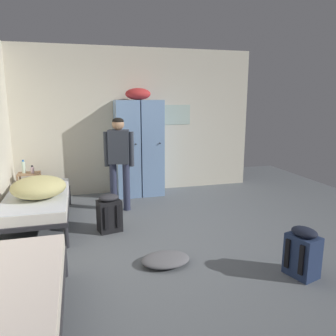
{
  "coord_description": "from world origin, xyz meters",
  "views": [
    {
      "loc": [
        -1.17,
        -3.98,
        1.89
      ],
      "look_at": [
        0.0,
        0.26,
        0.95
      ],
      "focal_mm": 35.21,
      "sensor_mm": 36.0,
      "label": 1
    }
  ],
  "objects_px": {
    "bed_left_rear": "(38,201)",
    "lotion_bottle": "(32,170)",
    "water_bottle": "(24,167)",
    "backpack_navy": "(303,253)",
    "bedding_heap": "(39,187)",
    "clothes_pile_grey": "(165,260)",
    "locker_bank": "(139,146)",
    "backpack_black": "(109,214)",
    "shelf_unit": "(30,185)",
    "person_traveler": "(119,155)",
    "bed_left_front": "(1,300)"
  },
  "relations": [
    {
      "from": "shelf_unit",
      "to": "person_traveler",
      "type": "relative_size",
      "value": 0.36
    },
    {
      "from": "locker_bank",
      "to": "clothes_pile_grey",
      "type": "height_order",
      "value": "locker_bank"
    },
    {
      "from": "locker_bank",
      "to": "bedding_heap",
      "type": "xyz_separation_m",
      "value": [
        -1.72,
        -1.41,
        -0.33
      ]
    },
    {
      "from": "shelf_unit",
      "to": "lotion_bottle",
      "type": "relative_size",
      "value": 3.98
    },
    {
      "from": "backpack_navy",
      "to": "bed_left_rear",
      "type": "bearing_deg",
      "value": 141.55
    },
    {
      "from": "locker_bank",
      "to": "backpack_navy",
      "type": "relative_size",
      "value": 3.76
    },
    {
      "from": "shelf_unit",
      "to": "bedding_heap",
      "type": "xyz_separation_m",
      "value": [
        0.31,
        -1.35,
        0.3
      ]
    },
    {
      "from": "locker_bank",
      "to": "bedding_heap",
      "type": "bearing_deg",
      "value": -140.61
    },
    {
      "from": "bedding_heap",
      "to": "clothes_pile_grey",
      "type": "height_order",
      "value": "bedding_heap"
    },
    {
      "from": "bed_left_rear",
      "to": "backpack_navy",
      "type": "bearing_deg",
      "value": -38.45
    },
    {
      "from": "locker_bank",
      "to": "backpack_black",
      "type": "xyz_separation_m",
      "value": [
        -0.77,
        -1.71,
        -0.71
      ]
    },
    {
      "from": "backpack_black",
      "to": "lotion_bottle",
      "type": "bearing_deg",
      "value": 126.28
    },
    {
      "from": "bedding_heap",
      "to": "clothes_pile_grey",
      "type": "relative_size",
      "value": 1.33
    },
    {
      "from": "bedding_heap",
      "to": "clothes_pile_grey",
      "type": "bearing_deg",
      "value": -44.8
    },
    {
      "from": "bed_left_rear",
      "to": "backpack_navy",
      "type": "height_order",
      "value": "backpack_navy"
    },
    {
      "from": "bedding_heap",
      "to": "lotion_bottle",
      "type": "xyz_separation_m",
      "value": [
        -0.24,
        1.31,
        -0.01
      ]
    },
    {
      "from": "shelf_unit",
      "to": "lotion_bottle",
      "type": "height_order",
      "value": "lotion_bottle"
    },
    {
      "from": "locker_bank",
      "to": "lotion_bottle",
      "type": "relative_size",
      "value": 14.45
    },
    {
      "from": "water_bottle",
      "to": "clothes_pile_grey",
      "type": "height_order",
      "value": "water_bottle"
    },
    {
      "from": "bed_left_rear",
      "to": "water_bottle",
      "type": "xyz_separation_m",
      "value": [
        -0.33,
        1.17,
        0.3
      ]
    },
    {
      "from": "lotion_bottle",
      "to": "backpack_navy",
      "type": "xyz_separation_m",
      "value": [
        3.07,
        -3.41,
        -0.37
      ]
    },
    {
      "from": "water_bottle",
      "to": "lotion_bottle",
      "type": "relative_size",
      "value": 1.67
    },
    {
      "from": "lotion_bottle",
      "to": "backpack_navy",
      "type": "bearing_deg",
      "value": -47.95
    },
    {
      "from": "bed_left_rear",
      "to": "lotion_bottle",
      "type": "relative_size",
      "value": 13.26
    },
    {
      "from": "locker_bank",
      "to": "lotion_bottle",
      "type": "bearing_deg",
      "value": -177.19
    },
    {
      "from": "lotion_bottle",
      "to": "backpack_black",
      "type": "bearing_deg",
      "value": -53.72
    },
    {
      "from": "bedding_heap",
      "to": "water_bottle",
      "type": "xyz_separation_m",
      "value": [
        -0.39,
        1.37,
        0.04
      ]
    },
    {
      "from": "water_bottle",
      "to": "person_traveler",
      "type": "bearing_deg",
      "value": -26.58
    },
    {
      "from": "bedding_heap",
      "to": "backpack_black",
      "type": "relative_size",
      "value": 1.37
    },
    {
      "from": "bedding_heap",
      "to": "backpack_black",
      "type": "bearing_deg",
      "value": -17.63
    },
    {
      "from": "shelf_unit",
      "to": "person_traveler",
      "type": "distance_m",
      "value": 1.82
    },
    {
      "from": "person_traveler",
      "to": "backpack_black",
      "type": "relative_size",
      "value": 2.86
    },
    {
      "from": "shelf_unit",
      "to": "bedding_heap",
      "type": "bearing_deg",
      "value": -77.29
    },
    {
      "from": "bed_left_rear",
      "to": "bedding_heap",
      "type": "relative_size",
      "value": 2.51
    },
    {
      "from": "bed_left_rear",
      "to": "clothes_pile_grey",
      "type": "xyz_separation_m",
      "value": [
        1.53,
        -1.67,
        -0.33
      ]
    },
    {
      "from": "bed_left_front",
      "to": "lotion_bottle",
      "type": "height_order",
      "value": "lotion_bottle"
    },
    {
      "from": "shelf_unit",
      "to": "water_bottle",
      "type": "bearing_deg",
      "value": 165.96
    },
    {
      "from": "bed_left_front",
      "to": "water_bottle",
      "type": "distance_m",
      "value": 3.76
    },
    {
      "from": "bed_left_front",
      "to": "backpack_black",
      "type": "xyz_separation_m",
      "value": [
        1.01,
        2.06,
        -0.12
      ]
    },
    {
      "from": "locker_bank",
      "to": "lotion_bottle",
      "type": "height_order",
      "value": "locker_bank"
    },
    {
      "from": "water_bottle",
      "to": "backpack_navy",
      "type": "height_order",
      "value": "water_bottle"
    },
    {
      "from": "bed_left_rear",
      "to": "lotion_bottle",
      "type": "bearing_deg",
      "value": 99.21
    },
    {
      "from": "bed_left_rear",
      "to": "locker_bank",
      "type": "bearing_deg",
      "value": 34.24
    },
    {
      "from": "lotion_bottle",
      "to": "bed_left_rear",
      "type": "bearing_deg",
      "value": -80.79
    },
    {
      "from": "backpack_black",
      "to": "backpack_navy",
      "type": "distance_m",
      "value": 2.6
    },
    {
      "from": "shelf_unit",
      "to": "bed_left_rear",
      "type": "height_order",
      "value": "shelf_unit"
    },
    {
      "from": "shelf_unit",
      "to": "backpack_black",
      "type": "height_order",
      "value": "shelf_unit"
    },
    {
      "from": "bedding_heap",
      "to": "backpack_black",
      "type": "height_order",
      "value": "bedding_heap"
    },
    {
      "from": "locker_bank",
      "to": "clothes_pile_grey",
      "type": "distance_m",
      "value": 3.03
    },
    {
      "from": "bedding_heap",
      "to": "water_bottle",
      "type": "bearing_deg",
      "value": 105.67
    }
  ]
}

